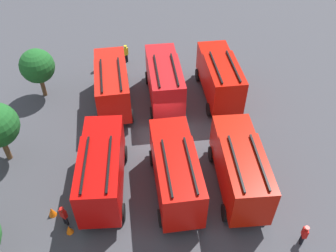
{
  "coord_description": "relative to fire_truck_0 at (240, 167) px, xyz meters",
  "views": [
    {
      "loc": [
        -19.41,
        0.89,
        19.59
      ],
      "look_at": [
        0.0,
        0.0,
        1.4
      ],
      "focal_mm": 38.78,
      "sensor_mm": 36.0,
      "label": 1
    }
  ],
  "objects": [
    {
      "name": "ground_plane",
      "position": [
        4.75,
        4.31,
        -2.15
      ],
      "size": [
        52.34,
        52.34,
        0.0
      ],
      "primitive_type": "plane",
      "color": "#38383D"
    },
    {
      "name": "firefighter_0",
      "position": [
        15.56,
        7.85,
        -1.14
      ],
      "size": [
        0.47,
        0.46,
        1.8
      ],
      "rotation": [
        0.0,
        0.0,
        3.94
      ],
      "color": "black",
      "rests_on": "ground"
    },
    {
      "name": "traffic_cone_1",
      "position": [
        -1.57,
        11.82,
        -1.8
      ],
      "size": [
        0.49,
        0.49,
        0.7
      ],
      "primitive_type": "cone",
      "color": "#F2600C",
      "rests_on": "ground"
    },
    {
      "name": "firefighter_1",
      "position": [
        -4.13,
        -3.09,
        -1.26
      ],
      "size": [
        0.45,
        0.29,
        1.61
      ],
      "rotation": [
        0.0,
        0.0,
        4.59
      ],
      "color": "black",
      "rests_on": "ground"
    },
    {
      "name": "firefighter_3",
      "position": [
        14.52,
        10.28,
        -1.2
      ],
      "size": [
        0.39,
        0.48,
        1.69
      ],
      "rotation": [
        0.0,
        0.0,
        2.71
      ],
      "color": "black",
      "rests_on": "ground"
    },
    {
      "name": "fire_truck_0",
      "position": [
        0.0,
        0.0,
        0.0
      ],
      "size": [
        7.28,
        2.97,
        3.88
      ],
      "rotation": [
        0.0,
        0.0,
        0.04
      ],
      "color": "#AB0F03",
      "rests_on": "ground"
    },
    {
      "name": "fire_truck_4",
      "position": [
        0.28,
        8.67,
        0.0
      ],
      "size": [
        7.23,
        2.81,
        3.88
      ],
      "rotation": [
        0.0,
        0.0,
        0.01
      ],
      "color": "#B40704",
      "rests_on": "ground"
    },
    {
      "name": "fire_truck_3",
      "position": [
        9.52,
        4.4,
        0.0
      ],
      "size": [
        7.37,
        3.22,
        3.88
      ],
      "rotation": [
        0.0,
        0.0,
        0.08
      ],
      "color": "#B11316",
      "rests_on": "ground"
    },
    {
      "name": "tree_3",
      "position": [
        10.72,
        14.74,
        0.8
      ],
      "size": [
        2.84,
        2.84,
        4.39
      ],
      "color": "brown",
      "rests_on": "ground"
    },
    {
      "name": "fire_truck_5",
      "position": [
        9.1,
        8.61,
        0.0
      ],
      "size": [
        7.43,
        3.42,
        3.88
      ],
      "rotation": [
        0.0,
        0.0,
        0.12
      ],
      "color": "#B6150C",
      "rests_on": "ground"
    },
    {
      "name": "traffic_cone_0",
      "position": [
        -2.84,
        10.57,
        -1.83
      ],
      "size": [
        0.45,
        0.45,
        0.64
      ],
      "primitive_type": "cone",
      "color": "#F2600C",
      "rests_on": "ground"
    },
    {
      "name": "firefighter_2",
      "position": [
        -2.24,
        10.87,
        -1.26
      ],
      "size": [
        0.43,
        0.48,
        1.61
      ],
      "rotation": [
        0.0,
        0.0,
        2.56
      ],
      "color": "black",
      "rests_on": "ground"
    },
    {
      "name": "fire_truck_1",
      "position": [
        9.78,
        -0.17,
        0.0
      ],
      "size": [
        7.37,
        3.22,
        3.88
      ],
      "rotation": [
        0.0,
        0.0,
        0.08
      ],
      "color": "#BA0D03",
      "rests_on": "ground"
    },
    {
      "name": "fire_truck_2",
      "position": [
        -0.11,
        4.07,
        0.0
      ],
      "size": [
        7.4,
        3.31,
        3.88
      ],
      "rotation": [
        0.0,
        0.0,
        0.1
      ],
      "color": "#B70B05",
      "rests_on": "ground"
    }
  ]
}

